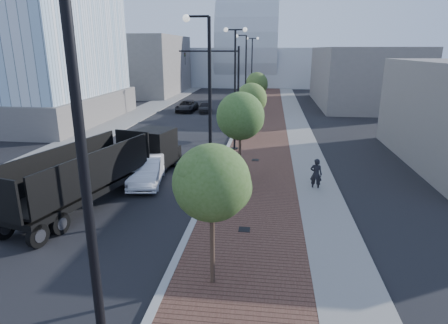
# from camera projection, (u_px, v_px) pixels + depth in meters

# --- Properties ---
(sidewalk) EXTENTS (7.00, 140.00, 0.12)m
(sidewalk) POSITION_uv_depth(u_px,v_px,m) (272.00, 114.00, 47.02)
(sidewalk) COLOR #4C2D23
(sidewalk) RESTS_ON ground
(concrete_strip) EXTENTS (2.40, 140.00, 0.13)m
(concrete_strip) POSITION_uv_depth(u_px,v_px,m) (294.00, 114.00, 46.70)
(concrete_strip) COLOR slate
(concrete_strip) RESTS_ON ground
(curb) EXTENTS (0.30, 140.00, 0.14)m
(curb) POSITION_uv_depth(u_px,v_px,m) (244.00, 113.00, 47.43)
(curb) COLOR gray
(curb) RESTS_ON ground
(west_sidewalk) EXTENTS (4.00, 140.00, 0.12)m
(west_sidewalk) POSITION_uv_depth(u_px,v_px,m) (143.00, 111.00, 48.97)
(west_sidewalk) COLOR slate
(west_sidewalk) RESTS_ON ground
(dump_truck) EXTENTS (5.34, 13.47, 3.13)m
(dump_truck) POSITION_uv_depth(u_px,v_px,m) (125.00, 164.00, 22.16)
(dump_truck) COLOR black
(dump_truck) RESTS_ON ground
(white_sedan) EXTENTS (2.43, 5.02, 1.59)m
(white_sedan) POSITION_uv_depth(u_px,v_px,m) (147.00, 171.00, 22.60)
(white_sedan) COLOR white
(white_sedan) RESTS_ON ground
(dark_car_mid) EXTENTS (2.30, 4.96, 1.37)m
(dark_car_mid) POSITION_uv_depth(u_px,v_px,m) (187.00, 106.00, 48.87)
(dark_car_mid) COLOR black
(dark_car_mid) RESTS_ON ground
(dark_car_far) EXTENTS (2.48, 4.46, 1.22)m
(dark_car_far) POSITION_uv_depth(u_px,v_px,m) (205.00, 107.00, 48.41)
(dark_car_far) COLOR black
(dark_car_far) RESTS_ON ground
(pedestrian) EXTENTS (0.76, 0.60, 1.85)m
(pedestrian) POSITION_uv_depth(u_px,v_px,m) (316.00, 174.00, 21.54)
(pedestrian) COLOR black
(pedestrian) RESTS_ON ground
(streetlight_0) EXTENTS (1.72, 0.56, 9.28)m
(streetlight_0) POSITION_uv_depth(u_px,v_px,m) (92.00, 241.00, 6.07)
(streetlight_0) COLOR black
(streetlight_0) RESTS_ON ground
(streetlight_1) EXTENTS (1.44, 0.56, 9.21)m
(streetlight_1) POSITION_uv_depth(u_px,v_px,m) (208.00, 126.00, 17.62)
(streetlight_1) COLOR black
(streetlight_1) RESTS_ON ground
(streetlight_2) EXTENTS (1.72, 0.56, 9.28)m
(streetlight_2) POSITION_uv_depth(u_px,v_px,m) (235.00, 89.00, 28.88)
(streetlight_2) COLOR black
(streetlight_2) RESTS_ON ground
(streetlight_3) EXTENTS (1.44, 0.56, 9.21)m
(streetlight_3) POSITION_uv_depth(u_px,v_px,m) (245.00, 82.00, 40.44)
(streetlight_3) COLOR black
(streetlight_3) RESTS_ON ground
(streetlight_4) EXTENTS (1.72, 0.56, 9.28)m
(streetlight_4) POSITION_uv_depth(u_px,v_px,m) (252.00, 71.00, 51.70)
(streetlight_4) COLOR black
(streetlight_4) RESTS_ON ground
(traffic_mast) EXTENTS (5.09, 0.20, 8.00)m
(traffic_mast) POSITION_uv_depth(u_px,v_px,m) (228.00, 84.00, 31.79)
(traffic_mast) COLOR black
(traffic_mast) RESTS_ON ground
(tree_0) EXTENTS (2.53, 2.51, 4.97)m
(tree_0) POSITION_uv_depth(u_px,v_px,m) (213.00, 183.00, 11.99)
(tree_0) COLOR #382619
(tree_0) RESTS_ON ground
(tree_1) EXTENTS (2.85, 2.85, 5.39)m
(tree_1) POSITION_uv_depth(u_px,v_px,m) (241.00, 116.00, 22.37)
(tree_1) COLOR #382619
(tree_1) RESTS_ON ground
(tree_2) EXTENTS (2.78, 2.78, 4.90)m
(tree_2) POSITION_uv_depth(u_px,v_px,m) (252.00, 99.00, 33.91)
(tree_2) COLOR #382619
(tree_2) RESTS_ON ground
(tree_3) EXTENTS (2.61, 2.59, 5.15)m
(tree_3) POSITION_uv_depth(u_px,v_px,m) (257.00, 83.00, 45.23)
(tree_3) COLOR #382619
(tree_3) RESTS_ON ground
(tower_podium) EXTENTS (19.00, 19.00, 3.00)m
(tower_podium) POSITION_uv_depth(u_px,v_px,m) (24.00, 107.00, 42.25)
(tower_podium) COLOR #655F5B
(tower_podium) RESTS_ON ground
(convention_center) EXTENTS (50.00, 30.00, 50.00)m
(convention_center) POSITION_uv_depth(u_px,v_px,m) (250.00, 57.00, 88.74)
(convention_center) COLOR #ADB3B8
(convention_center) RESTS_ON ground
(commercial_block_nw) EXTENTS (14.00, 20.00, 10.00)m
(commercial_block_nw) POSITION_uv_depth(u_px,v_px,m) (140.00, 65.00, 67.39)
(commercial_block_nw) COLOR #69635E
(commercial_block_nw) RESTS_ON ground
(commercial_block_ne) EXTENTS (12.00, 22.00, 8.00)m
(commercial_block_ne) POSITION_uv_depth(u_px,v_px,m) (361.00, 76.00, 53.92)
(commercial_block_ne) COLOR slate
(commercial_block_ne) RESTS_ON ground
(utility_cover_1) EXTENTS (0.50, 0.50, 0.02)m
(utility_cover_1) POSITION_uv_depth(u_px,v_px,m) (244.00, 229.00, 16.71)
(utility_cover_1) COLOR black
(utility_cover_1) RESTS_ON sidewalk
(utility_cover_2) EXTENTS (0.50, 0.50, 0.02)m
(utility_cover_2) POSITION_uv_depth(u_px,v_px,m) (255.00, 160.00, 27.16)
(utility_cover_2) COLOR black
(utility_cover_2) RESTS_ON sidewalk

